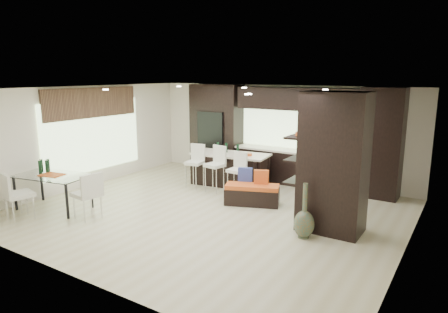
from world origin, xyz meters
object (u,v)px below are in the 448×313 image
Objects in this scene: chair_near at (19,198)px; chair_end at (87,197)px; chair_far at (8,197)px; stool_left at (195,171)px; kitchen_island at (230,169)px; stool_right at (236,178)px; dining_table at (54,192)px; stool_mid at (215,173)px; bench at (252,195)px; floor_vase at (305,211)px.

chair_end is at bearing 47.32° from chair_near.
chair_near reaches higher than chair_far.
stool_left is 1.01× the size of chair_end.
chair_near is (-1.67, -3.89, -0.00)m from stool_left.
kitchen_island is 2.73× the size of chair_far.
stool_right is at bearing 65.47° from chair_near.
chair_end is at bearing -10.76° from dining_table.
stool_mid reaches higher than dining_table.
stool_right is at bearing -22.32° from chair_end.
dining_table is at bearing 97.90° from chair_end.
bench is at bearing -35.06° from chair_end.
bench is 4.52m from dining_table.
chair_end is (-0.52, -3.09, -0.01)m from stool_left.
chair_near is 1.40m from chair_end.
stool_left reaches higher than chair_far.
stool_right is at bearing -56.66° from kitchen_island.
kitchen_island is 2.26× the size of chair_end.
stool_mid reaches higher than chair_near.
chair_end is at bearing -160.44° from floor_vase.
stool_right is at bearing 146.51° from floor_vase.
bench is 1.33× the size of chair_near.
stool_left is at bearing 79.45° from chair_near.
stool_right is 2.90m from floor_vase.
dining_table is 2.12× the size of chair_far.
floor_vase is (3.07, -2.35, 0.09)m from kitchen_island.
chair_near is at bearing -111.03° from stool_mid.
chair_near is at bearing -123.94° from kitchen_island.
chair_end is (-2.49, -2.67, 0.23)m from bench.
stool_mid is 1.25× the size of chair_far.
floor_vase is at bearing -17.55° from stool_mid.
bench is 5.39m from chair_far.
floor_vase reaches higher than stool_mid.
chair_far is (-3.47, -3.85, -0.06)m from stool_right.
dining_table is at bearing -164.40° from floor_vase.
dining_table is (-5.38, -1.50, -0.13)m from floor_vase.
kitchen_island is 2.18× the size of stool_mid.
chair_near is at bearing 132.55° from chair_end.
stool_right is 1.15× the size of chair_far.
chair_end is (-4.23, -1.50, -0.06)m from floor_vase.
stool_right is 5.19m from chair_far.
dining_table is at bearing -164.71° from bench.
chair_end is at bearing -153.95° from bench.
dining_table is at bearing -128.47° from kitchen_island.
stool_left is 3.13m from chair_end.
stool_mid is 3.30m from chair_end.
bench is (1.98, -0.42, -0.23)m from stool_left.
chair_near is (0.00, -0.80, 0.08)m from dining_table.
chair_near is 0.52m from chair_far.
kitchen_island is 5.19m from chair_near.
floor_vase is at bearing -30.25° from stool_left.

